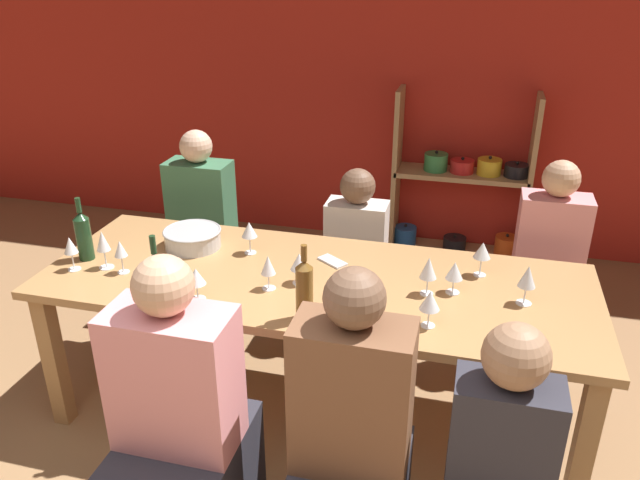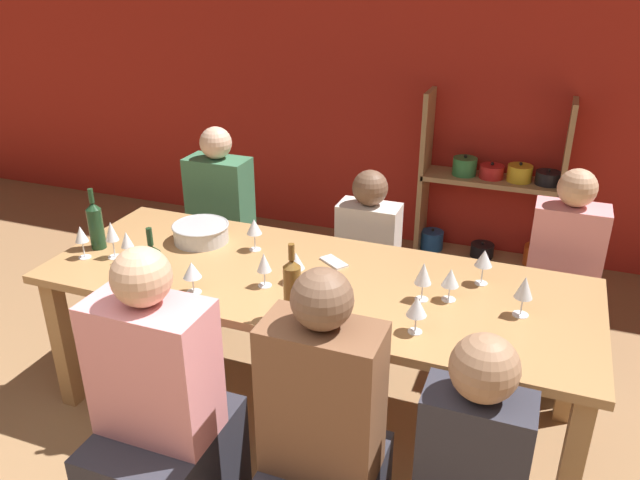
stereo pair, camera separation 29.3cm
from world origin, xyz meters
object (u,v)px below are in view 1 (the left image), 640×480
(shelf_unit, at_px, (461,196))
(mixing_bowl, at_px, (193,238))
(person_far_a, at_px, (205,248))
(wine_glass_red_a, at_px, (268,266))
(person_far_b, at_px, (355,276))
(wine_glass_empty_b, at_px, (196,277))
(person_near_c, at_px, (182,445))
(wine_glass_empty_e, at_px, (429,268))
(wine_glass_red_d, at_px, (528,278))
(wine_glass_red_e, at_px, (249,230))
(person_near_a, at_px, (350,462))
(wine_glass_empty_a, at_px, (120,250))
(wine_glass_red_b, at_px, (454,272))
(dining_table, at_px, (315,293))
(person_far_c, at_px, (542,292))
(cell_phone, at_px, (332,261))
(wine_bottle_dark, at_px, (83,235))
(wine_glass_empty_d, at_px, (103,242))
(wine_bottle_green, at_px, (304,289))
(wine_bottle_amber, at_px, (157,278))
(wine_glass_white_a, at_px, (430,301))
(wine_glass_white_b, at_px, (299,262))
(wine_glass_red_c, at_px, (70,246))
(wine_glass_empty_c, at_px, (482,251))

(shelf_unit, relative_size, mixing_bowl, 4.26)
(shelf_unit, distance_m, person_far_a, 1.99)
(wine_glass_red_a, xyz_separation_m, person_far_b, (0.22, 0.92, -0.49))
(wine_glass_empty_b, distance_m, person_near_c, 0.70)
(mixing_bowl, xyz_separation_m, wine_glass_empty_e, (1.22, -0.19, 0.08))
(wine_glass_red_d, xyz_separation_m, person_near_c, (-1.23, -0.85, -0.45))
(wine_glass_red_e, bearing_deg, person_near_a, -52.84)
(wine_glass_empty_a, xyz_separation_m, wine_glass_red_b, (1.53, 0.19, -0.01))
(person_near_a, bearing_deg, dining_table, 113.63)
(dining_table, xyz_separation_m, person_far_a, (-0.95, 0.81, -0.25))
(wine_glass_empty_b, distance_m, person_far_c, 1.93)
(person_near_a, distance_m, person_far_b, 1.57)
(wine_glass_red_b, xyz_separation_m, cell_phone, (-0.59, 0.16, -0.10))
(wine_bottle_dark, bearing_deg, wine_glass_red_d, 2.37)
(wine_glass_red_e, bearing_deg, wine_glass_empty_e, -12.25)
(wine_glass_empty_d, xyz_separation_m, wine_glass_red_d, (1.94, 0.15, -0.01))
(wine_glass_empty_d, height_order, person_near_a, person_near_a)
(dining_table, height_order, person_near_c, person_near_c)
(shelf_unit, height_order, wine_glass_red_e, shelf_unit)
(wine_glass_red_e, relative_size, person_far_a, 0.14)
(wine_glass_red_b, relative_size, wine_glass_red_e, 0.90)
(mixing_bowl, relative_size, wine_glass_empty_e, 1.65)
(dining_table, xyz_separation_m, cell_phone, (0.04, 0.18, 0.09))
(wine_glass_red_d, relative_size, person_far_b, 0.17)
(wine_bottle_green, xyz_separation_m, wine_bottle_amber, (-0.64, -0.04, -0.01))
(wine_glass_white_a, bearing_deg, wine_glass_white_b, 160.28)
(person_far_b, bearing_deg, person_near_a, 100.82)
(wine_bottle_amber, bearing_deg, wine_glass_empty_b, 29.17)
(wine_glass_red_c, bearing_deg, cell_phone, 18.12)
(person_far_a, bearing_deg, mixing_bowl, 111.43)
(dining_table, bearing_deg, mixing_bowl, 166.08)
(wine_glass_empty_c, bearing_deg, wine_glass_empty_d, -167.98)
(wine_glass_empty_a, height_order, wine_glass_empty_c, wine_glass_empty_c)
(wine_glass_empty_b, relative_size, person_far_c, 0.13)
(wine_bottle_dark, relative_size, wine_glass_empty_c, 1.89)
(wine_glass_red_a, bearing_deg, wine_glass_red_e, 122.69)
(wine_glass_red_d, distance_m, person_near_c, 1.56)
(shelf_unit, xyz_separation_m, wine_bottle_amber, (-1.18, -2.47, 0.42))
(wine_glass_white_a, distance_m, person_far_c, 1.25)
(wine_glass_red_a, xyz_separation_m, wine_glass_empty_d, (-0.83, 0.00, 0.02))
(shelf_unit, height_order, wine_glass_empty_a, shelf_unit)
(wine_glass_red_e, xyz_separation_m, person_near_a, (0.73, -0.96, -0.44))
(mixing_bowl, xyz_separation_m, wine_glass_red_b, (1.33, -0.15, 0.05))
(person_near_a, bearing_deg, wine_glass_red_e, 127.16)
(mixing_bowl, distance_m, wine_bottle_green, 0.92)
(wine_glass_red_d, height_order, wine_glass_white_b, wine_glass_red_d)
(person_far_b, bearing_deg, wine_glass_red_d, 139.39)
(wine_glass_red_c, bearing_deg, wine_glass_white_a, -2.60)
(cell_phone, bearing_deg, dining_table, -103.53)
(wine_glass_white_a, bearing_deg, wine_glass_red_c, 177.40)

